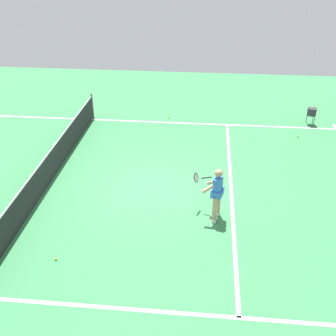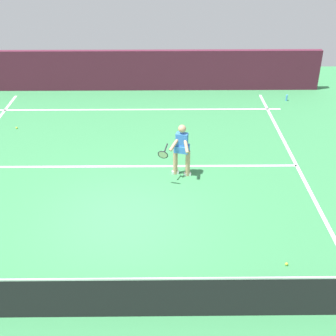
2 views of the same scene
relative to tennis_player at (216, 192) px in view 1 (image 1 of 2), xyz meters
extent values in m
plane|color=#38844C|center=(1.51, 2.01, -0.85)|extent=(24.42, 24.42, 0.00)
cube|color=white|center=(1.51, -0.51, -0.84)|extent=(9.95, 0.10, 0.01)
cube|color=white|center=(-3.46, 2.01, -0.84)|extent=(0.10, 16.78, 0.01)
cube|color=white|center=(6.49, 2.01, -0.84)|extent=(0.10, 16.78, 0.01)
cylinder|color=#4C4C51|center=(6.79, 5.23, -0.33)|extent=(0.08, 0.08, 1.03)
cube|color=#232326|center=(1.51, 5.23, -0.39)|extent=(10.47, 0.02, 0.91)
cube|color=white|center=(1.51, 5.23, 0.08)|extent=(10.47, 0.02, 0.04)
cylinder|color=tan|center=(-0.19, 0.02, -0.46)|extent=(0.13, 0.13, 0.78)
cylinder|color=tan|center=(0.16, -0.08, -0.46)|extent=(0.13, 0.13, 0.78)
cube|color=white|center=(-0.19, 0.02, -0.81)|extent=(0.20, 0.10, 0.08)
cube|color=white|center=(0.16, -0.08, -0.81)|extent=(0.20, 0.10, 0.08)
cube|color=#3875D6|center=(-0.02, -0.03, 0.19)|extent=(0.36, 0.28, 0.52)
cube|color=#3875D6|center=(-0.02, -0.03, -0.01)|extent=(0.46, 0.38, 0.20)
sphere|color=tan|center=(-0.02, -0.03, 0.59)|extent=(0.22, 0.22, 0.22)
cylinder|color=tan|center=(-0.12, 0.16, 0.21)|extent=(0.16, 0.49, 0.37)
cylinder|color=tan|center=(0.17, 0.08, 0.21)|extent=(0.38, 0.42, 0.37)
cylinder|color=black|center=(0.43, 0.28, 0.17)|extent=(0.12, 0.29, 0.14)
torus|color=black|center=(0.51, 0.57, 0.11)|extent=(0.31, 0.19, 0.28)
cylinder|color=beige|center=(0.51, 0.57, 0.11)|extent=(0.26, 0.15, 0.23)
sphere|color=#D1E533|center=(6.94, 1.97, -0.81)|extent=(0.07, 0.07, 0.07)
sphere|color=#D1E533|center=(5.58, -3.20, -0.81)|extent=(0.07, 0.07, 0.07)
sphere|color=#D1E533|center=(-2.13, 3.85, -0.81)|extent=(0.07, 0.07, 0.07)
cylinder|color=#333338|center=(6.90, -3.91, -0.30)|extent=(0.36, 0.36, 0.30)
cylinder|color=#333338|center=(7.03, -3.79, -0.65)|extent=(0.02, 0.02, 0.40)
cylinder|color=#333338|center=(6.77, -4.04, -0.65)|extent=(0.02, 0.02, 0.40)
cylinder|color=#333338|center=(7.03, -4.04, -0.65)|extent=(0.02, 0.02, 0.40)
sphere|color=#D1E533|center=(6.95, -3.91, -0.14)|extent=(0.07, 0.07, 0.07)
camera|label=1|loc=(-9.56, 0.37, 6.12)|focal=44.67mm
camera|label=2|loc=(0.49, 11.35, 5.85)|focal=49.15mm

